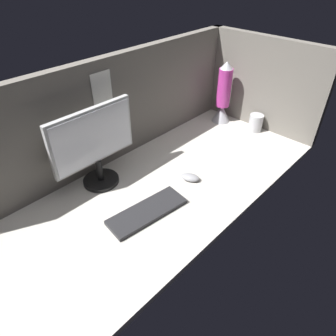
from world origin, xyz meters
TOP-DOWN VIEW (x-y plane):
  - ground_plane at (0.00, 0.00)cm, footprint 180.00×80.00cm
  - cubicle_wall_back at (-0.01, 37.50)cm, footprint 180.00×5.50cm
  - cubicle_wall_side at (87.50, 0.00)cm, footprint 5.00×80.00cm
  - monitor at (-21.66, 25.13)cm, footprint 44.01×18.00cm
  - keyboard at (-20.97, -9.12)cm, footprint 38.31×17.44cm
  - mouse at (10.67, -7.57)cm, footprint 9.00×11.04cm
  - mug_steel at (79.34, -4.46)cm, footprint 8.66×8.66cm
  - lava_lamp at (75.26, 19.53)cm, footprint 12.29×12.29cm

SIDE VIEW (x-z plane):
  - ground_plane at x=0.00cm, z-range -3.00..0.00cm
  - keyboard at x=-20.97cm, z-range 0.00..2.00cm
  - mouse at x=10.67cm, z-range 0.00..3.40cm
  - mug_steel at x=79.34cm, z-range 0.00..10.88cm
  - lava_lamp at x=75.26cm, z-range -3.24..36.98cm
  - monitor at x=-21.66cm, z-range 2.34..42.45cm
  - cubicle_wall_side at x=87.50cm, z-range 0.00..56.05cm
  - cubicle_wall_back at x=-0.01cm, z-range 0.02..56.07cm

